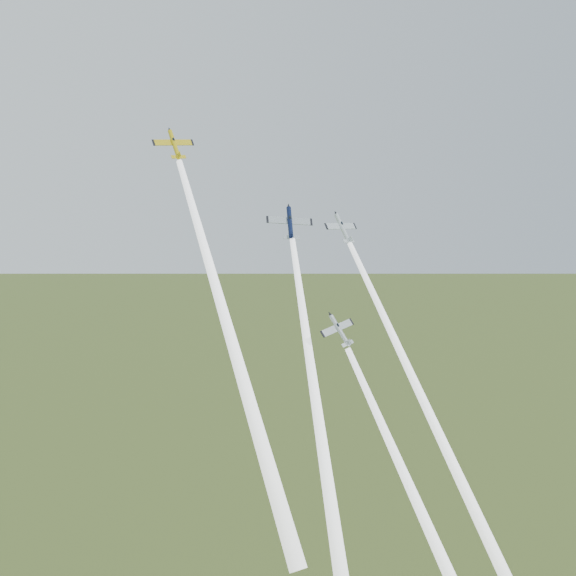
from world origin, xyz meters
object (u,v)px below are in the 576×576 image
object	(u,v)px
plane_yellow	(174,144)
plane_silver_right	(343,228)
plane_silver_low	(339,330)
plane_navy	(290,223)

from	to	relation	value
plane_yellow	plane_silver_right	xyz separation A→B (m)	(32.04, 2.94, -13.62)
plane_silver_right	plane_silver_low	xyz separation A→B (m)	(-10.80, -17.35, -14.80)
plane_silver_right	plane_yellow	bearing A→B (deg)	170.93
plane_yellow	plane_silver_right	distance (m)	34.94
plane_yellow	plane_silver_right	size ratio (longest dim) A/B	0.88
plane_navy	plane_silver_low	xyz separation A→B (m)	(1.30, -14.39, -16.03)
plane_silver_right	plane_silver_low	distance (m)	25.24
plane_silver_low	plane_yellow	bearing A→B (deg)	130.74
plane_yellow	plane_silver_low	world-z (taller)	plane_yellow
plane_navy	plane_silver_low	size ratio (longest dim) A/B	1.18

